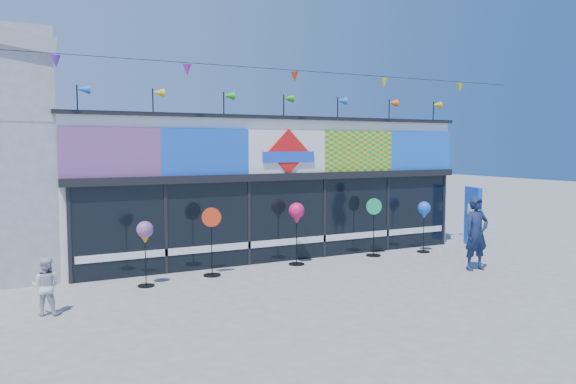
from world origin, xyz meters
TOP-DOWN VIEW (x-y plane):
  - ground at (0.00, 0.00)m, footprint 80.00×80.00m
  - kite_shop at (0.00, 5.94)m, footprint 16.00×5.70m
  - blue_sign at (6.48, 2.77)m, footprint 0.46×0.95m
  - spinner_0 at (-4.27, 2.32)m, footprint 0.39×0.39m
  - spinner_1 at (-2.55, 2.63)m, footprint 0.48×0.44m
  - spinner_2 at (-0.03, 2.82)m, footprint 0.43×0.43m
  - spinner_3 at (2.58, 2.85)m, footprint 0.48×0.44m
  - spinner_4 at (4.30, 2.63)m, footprint 0.40×0.40m
  - adult_man at (3.85, 0.07)m, footprint 0.74×0.52m
  - child at (-6.50, 1.00)m, footprint 0.63×0.52m

SIDE VIEW (x-z plane):
  - ground at x=0.00m, z-range 0.00..0.00m
  - child at x=-6.50m, z-range 0.00..1.13m
  - spinner_3 at x=2.58m, z-range 0.05..1.77m
  - spinner_1 at x=-2.55m, z-range 0.05..1.77m
  - blue_sign at x=6.48m, z-range 0.00..1.93m
  - adult_man at x=3.85m, z-range 0.00..1.94m
  - spinner_0 at x=-4.27m, z-range 0.46..1.99m
  - spinner_4 at x=4.30m, z-range 0.47..2.04m
  - spinner_2 at x=-0.03m, z-range 0.52..2.23m
  - kite_shop at x=0.00m, z-range -0.61..4.70m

